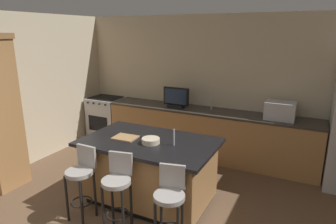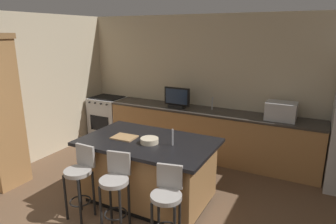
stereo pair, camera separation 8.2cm
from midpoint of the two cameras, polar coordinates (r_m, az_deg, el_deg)
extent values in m
cube|color=beige|center=(5.74, 9.51, 4.97)|extent=(6.23, 0.12, 2.65)
cube|color=beige|center=(5.75, -26.72, 3.54)|extent=(0.12, 4.51, 2.65)
cube|color=#9E7042|center=(5.65, 7.06, -4.39)|extent=(3.97, 0.60, 0.89)
cube|color=#332D28|center=(5.51, 7.22, 0.14)|extent=(3.99, 0.62, 0.04)
cube|color=black|center=(4.39, -4.04, -16.19)|extent=(1.57, 0.88, 0.09)
cube|color=#9E7042|center=(4.18, -4.15, -11.10)|extent=(1.65, 0.96, 0.78)
cube|color=black|center=(4.01, -4.26, -5.83)|extent=(1.81, 1.12, 0.04)
cube|color=#B7BABF|center=(6.75, -12.13, -1.17)|extent=(0.71, 0.60, 0.92)
cube|color=black|center=(6.54, -13.75, -2.23)|extent=(0.49, 0.01, 0.33)
cube|color=black|center=(6.63, -12.36, 2.74)|extent=(0.64, 0.50, 0.02)
cylinder|color=black|center=(6.57, -15.62, 1.77)|extent=(0.04, 0.03, 0.04)
cylinder|color=black|center=(6.46, -14.59, 1.64)|extent=(0.04, 0.03, 0.04)
cylinder|color=black|center=(6.37, -13.53, 1.50)|extent=(0.04, 0.03, 0.04)
cylinder|color=black|center=(6.27, -12.44, 1.35)|extent=(0.04, 0.03, 0.04)
cube|color=#B7BABF|center=(5.21, 20.45, 0.28)|extent=(0.48, 0.36, 0.29)
cube|color=black|center=(5.68, 1.15, 1.17)|extent=(0.31, 0.16, 0.05)
cube|color=black|center=(5.64, 1.16, 3.07)|extent=(0.51, 0.05, 0.34)
cube|color=#1E2D47|center=(5.61, 1.04, 3.02)|extent=(0.45, 0.01, 0.29)
cylinder|color=#B2B2B7|center=(5.56, 7.98, 1.71)|extent=(0.02, 0.02, 0.24)
cylinder|color=#B2B2B7|center=(3.80, 0.54, -4.89)|extent=(0.02, 0.02, 0.22)
cylinder|color=gray|center=(3.90, -17.43, -11.11)|extent=(0.34, 0.34, 0.05)
cube|color=gray|center=(3.93, -16.07, -8.16)|extent=(0.29, 0.04, 0.28)
cylinder|color=black|center=(4.07, -19.56, -15.54)|extent=(0.03, 0.03, 0.62)
cylinder|color=black|center=(3.91, -17.01, -16.64)|extent=(0.03, 0.03, 0.62)
cylinder|color=black|center=(4.21, -17.06, -14.20)|extent=(0.03, 0.03, 0.62)
cylinder|color=black|center=(4.05, -14.51, -15.18)|extent=(0.03, 0.03, 0.62)
torus|color=black|center=(4.09, -16.95, -16.29)|extent=(0.28, 0.28, 0.02)
cylinder|color=gray|center=(3.53, -10.67, -13.12)|extent=(0.34, 0.34, 0.05)
cube|color=gray|center=(3.58, -9.77, -9.73)|extent=(0.29, 0.09, 0.28)
cylinder|color=black|center=(3.67, -13.07, -18.44)|extent=(0.03, 0.03, 0.64)
cylinder|color=black|center=(3.57, -9.39, -19.22)|extent=(0.03, 0.03, 0.64)
cylinder|color=black|center=(3.85, -11.32, -16.57)|extent=(0.03, 0.03, 0.64)
cylinder|color=black|center=(3.76, -7.81, -17.24)|extent=(0.03, 0.03, 0.64)
torus|color=black|center=(3.75, -10.34, -18.86)|extent=(0.28, 0.28, 0.02)
cylinder|color=gray|center=(3.26, -0.53, -16.07)|extent=(0.34, 0.34, 0.05)
cube|color=gray|center=(3.31, 0.13, -12.31)|extent=(0.29, 0.10, 0.28)
cylinder|color=black|center=(3.57, -2.01, -19.36)|extent=(0.03, 0.03, 0.61)
cylinder|color=black|center=(3.52, 2.07, -19.91)|extent=(0.03, 0.03, 0.61)
cylinder|color=beige|center=(3.90, -3.97, -5.57)|extent=(0.24, 0.24, 0.07)
cube|color=black|center=(4.15, -4.68, -4.66)|extent=(0.14, 0.16, 0.02)
cube|color=#A87F51|center=(4.13, -8.84, -4.90)|extent=(0.33, 0.27, 0.02)
camera|label=1|loc=(0.04, -90.50, -0.14)|focal=31.51mm
camera|label=2|loc=(0.04, 89.50, 0.14)|focal=31.51mm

